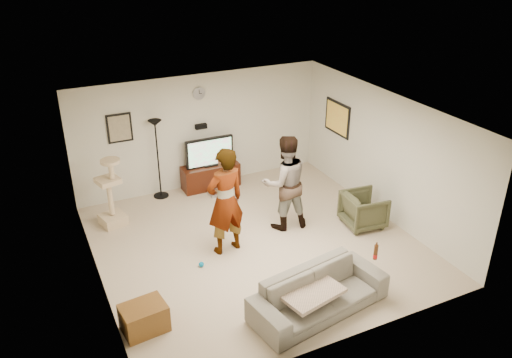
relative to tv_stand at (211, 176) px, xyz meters
name	(u,v)px	position (x,y,z in m)	size (l,w,h in m)	color
floor	(255,244)	(-0.10, -2.50, -0.27)	(5.50, 5.50, 0.02)	#B8A48D
ceiling	(255,112)	(-0.10, -2.50, 2.25)	(5.50, 5.50, 0.02)	white
wall_back	(200,131)	(-0.10, 0.25, 0.99)	(5.50, 0.04, 2.50)	beige
wall_front	(347,266)	(-0.10, -5.25, 0.99)	(5.50, 0.04, 2.50)	beige
wall_left	(92,216)	(-2.85, -2.50, 0.99)	(0.04, 5.50, 2.50)	beige
wall_right	(384,155)	(2.65, -2.50, 0.99)	(0.04, 5.50, 2.50)	beige
wall_clock	(199,93)	(-0.10, 0.22, 1.84)	(0.26, 0.26, 0.04)	white
wall_speaker	(201,126)	(-0.10, 0.19, 1.12)	(0.25, 0.10, 0.10)	black
picture_back	(120,128)	(-1.80, 0.23, 1.34)	(0.42, 0.03, 0.52)	#7F745C
picture_right	(337,118)	(2.63, -0.90, 1.24)	(0.03, 0.78, 0.62)	#FEB946
tv_stand	(211,176)	(0.00, 0.00, 0.00)	(1.26, 0.45, 0.53)	black
console_box	(218,193)	(0.01, -0.40, -0.23)	(0.40, 0.30, 0.07)	#ABACB6
tv	(210,152)	(0.00, 0.00, 0.58)	(1.07, 0.08, 0.63)	black
tv_screen	(210,153)	(0.00, -0.04, 0.58)	(0.98, 0.01, 0.56)	#53E28E
floor_lamp	(158,160)	(-1.13, 0.04, 0.59)	(0.32, 0.32, 1.71)	black
cat_tree	(109,192)	(-2.30, -0.69, 0.43)	(0.44, 0.44, 1.38)	tan
person_left	(225,201)	(-0.66, -2.47, 0.72)	(0.72, 0.47, 1.96)	#B0B0B0
person_right	(285,183)	(0.66, -2.18, 0.67)	(0.90, 0.70, 1.86)	#3B5585
sofa	(319,293)	(-0.04, -4.57, 0.05)	(2.14, 0.84, 0.62)	#6A665B
throw_blanket	(309,290)	(-0.22, -4.57, 0.16)	(0.90, 0.70, 0.06)	tan
beer_bottle	(376,252)	(0.94, -4.57, 0.49)	(0.06, 0.06, 0.25)	#4E2913
armchair	(364,210)	(2.05, -2.82, 0.08)	(0.72, 0.75, 0.68)	#383A24
side_table	(144,318)	(-2.50, -3.86, -0.06)	(0.62, 0.47, 0.41)	brown
toy_ball	(201,264)	(-1.24, -2.77, -0.22)	(0.09, 0.09, 0.09)	#0369A0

